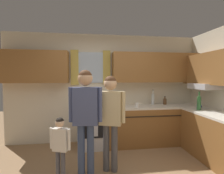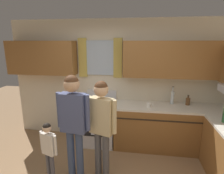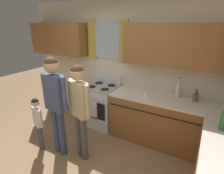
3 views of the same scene
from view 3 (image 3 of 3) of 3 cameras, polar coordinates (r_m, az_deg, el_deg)
back_wall_unit at (r=3.65m, az=3.11°, el=9.72°), size 4.60×0.42×2.60m
kitchen_counter_run at (r=3.03m, az=22.83°, el=-16.05°), size 2.24×2.16×0.90m
stove_oven at (r=3.89m, az=-3.16°, el=-5.73°), size 0.64×0.67×1.10m
bottle_wine_green at (r=2.58m, az=32.32°, el=-8.65°), size 0.08×0.08×0.39m
bottle_squat_brown at (r=3.31m, az=25.36°, el=-2.90°), size 0.08×0.08×0.21m
bottle_tall_clear at (r=3.33m, az=20.44°, el=-0.85°), size 0.07×0.07×0.37m
mug_ceramic_white at (r=3.21m, az=11.01°, el=-2.45°), size 0.13×0.08×0.09m
adult_holding_child at (r=2.93m, az=-17.87°, el=-2.88°), size 0.52×0.23×1.69m
adult_in_plaid at (r=2.75m, az=-10.50°, el=-5.02°), size 0.48×0.26×1.60m
small_child at (r=3.33m, az=-22.86°, el=-9.28°), size 0.31×0.16×0.98m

